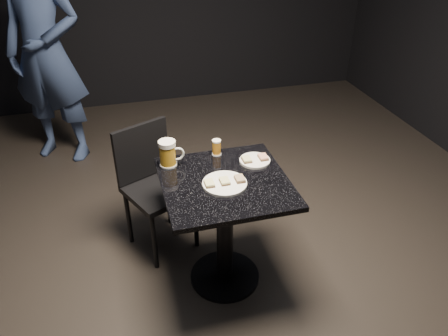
{
  "coord_description": "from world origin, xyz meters",
  "views": [
    {
      "loc": [
        -0.53,
        -1.95,
        2.09
      ],
      "look_at": [
        0.0,
        0.02,
        0.82
      ],
      "focal_mm": 35.0,
      "sensor_mm": 36.0,
      "label": 1
    }
  ],
  "objects_px": {
    "beer_mug": "(168,153)",
    "chair": "(153,181)",
    "table": "(225,215)",
    "patron": "(45,53)",
    "plate_small": "(255,161)",
    "plate_large": "(225,184)",
    "beer_tumbler": "(217,147)"
  },
  "relations": [
    {
      "from": "patron",
      "to": "table",
      "type": "distance_m",
      "value": 2.25
    },
    {
      "from": "plate_large",
      "to": "chair",
      "type": "height_order",
      "value": "chair"
    },
    {
      "from": "patron",
      "to": "chair",
      "type": "bearing_deg",
      "value": -38.86
    },
    {
      "from": "beer_mug",
      "to": "patron",
      "type": "bearing_deg",
      "value": 114.15
    },
    {
      "from": "plate_large",
      "to": "beer_tumbler",
      "type": "height_order",
      "value": "beer_tumbler"
    },
    {
      "from": "plate_small",
      "to": "table",
      "type": "height_order",
      "value": "plate_small"
    },
    {
      "from": "beer_mug",
      "to": "plate_large",
      "type": "bearing_deg",
      "value": -47.31
    },
    {
      "from": "plate_large",
      "to": "beer_mug",
      "type": "relative_size",
      "value": 1.56
    },
    {
      "from": "table",
      "to": "beer_mug",
      "type": "bearing_deg",
      "value": 138.16
    },
    {
      "from": "table",
      "to": "beer_tumbler",
      "type": "relative_size",
      "value": 7.65
    },
    {
      "from": "chair",
      "to": "plate_small",
      "type": "bearing_deg",
      "value": -30.12
    },
    {
      "from": "beer_tumbler",
      "to": "patron",
      "type": "bearing_deg",
      "value": 122.76
    },
    {
      "from": "plate_large",
      "to": "patron",
      "type": "bearing_deg",
      "value": 117.3
    },
    {
      "from": "table",
      "to": "beer_tumbler",
      "type": "xyz_separation_m",
      "value": [
        0.03,
        0.29,
        0.29
      ]
    },
    {
      "from": "plate_large",
      "to": "patron",
      "type": "xyz_separation_m",
      "value": [
        -1.02,
        1.98,
        0.22
      ]
    },
    {
      "from": "patron",
      "to": "beer_mug",
      "type": "height_order",
      "value": "patron"
    },
    {
      "from": "patron",
      "to": "plate_small",
      "type": "bearing_deg",
      "value": -28.75
    },
    {
      "from": "plate_small",
      "to": "beer_mug",
      "type": "xyz_separation_m",
      "value": [
        -0.5,
        0.09,
        0.07
      ]
    },
    {
      "from": "beer_mug",
      "to": "chair",
      "type": "relative_size",
      "value": 0.18
    },
    {
      "from": "beer_tumbler",
      "to": "chair",
      "type": "bearing_deg",
      "value": 153.12
    },
    {
      "from": "plate_large",
      "to": "beer_tumbler",
      "type": "bearing_deg",
      "value": 83.17
    },
    {
      "from": "beer_mug",
      "to": "chair",
      "type": "bearing_deg",
      "value": 108.99
    },
    {
      "from": "table",
      "to": "chair",
      "type": "relative_size",
      "value": 0.87
    },
    {
      "from": "beer_tumbler",
      "to": "chair",
      "type": "relative_size",
      "value": 0.11
    },
    {
      "from": "patron",
      "to": "chair",
      "type": "height_order",
      "value": "patron"
    },
    {
      "from": "beer_mug",
      "to": "beer_tumbler",
      "type": "xyz_separation_m",
      "value": [
        0.3,
        0.05,
        -0.03
      ]
    },
    {
      "from": "plate_small",
      "to": "beer_mug",
      "type": "relative_size",
      "value": 1.16
    },
    {
      "from": "plate_large",
      "to": "table",
      "type": "distance_m",
      "value": 0.25
    },
    {
      "from": "table",
      "to": "beer_mug",
      "type": "distance_m",
      "value": 0.49
    },
    {
      "from": "table",
      "to": "chair",
      "type": "distance_m",
      "value": 0.6
    },
    {
      "from": "plate_small",
      "to": "table",
      "type": "bearing_deg",
      "value": -146.29
    },
    {
      "from": "patron",
      "to": "beer_mug",
      "type": "xyz_separation_m",
      "value": [
        0.76,
        -1.7,
        -0.14
      ]
    }
  ]
}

